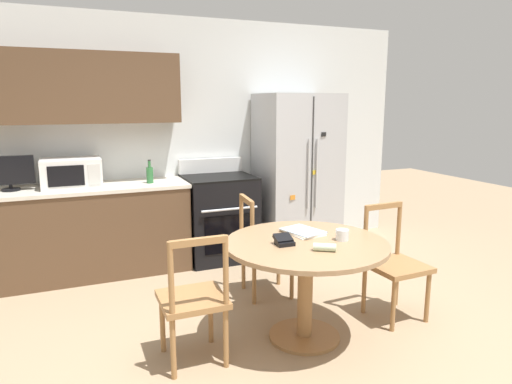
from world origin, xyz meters
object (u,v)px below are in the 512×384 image
dining_chair_far (264,248)px  wallet (284,241)px  counter_bottle (150,174)px  countertop_tv (9,172)px  dining_chair_left (193,300)px  refrigerator (297,173)px  dining_chair_right (394,265)px  oven_range (219,217)px  microwave (71,173)px  candle_glass (342,236)px

dining_chair_far → wallet: 0.91m
counter_bottle → countertop_tv: bearing=176.4°
dining_chair_left → dining_chair_far: 1.19m
refrigerator → dining_chair_right: (-0.08, -1.85, -0.46)m
refrigerator → oven_range: refrigerator is taller
refrigerator → microwave: (-2.40, 0.09, 0.14)m
countertop_tv → dining_chair_left: 2.39m
dining_chair_right → dining_chair_far: size_ratio=1.00×
oven_range → dining_chair_right: 2.06m
dining_chair_far → counter_bottle: bearing=-137.6°
refrigerator → countertop_tv: (-2.93, 0.08, 0.18)m
oven_range → counter_bottle: (-0.74, -0.03, 0.52)m
oven_range → counter_bottle: size_ratio=4.55×
counter_bottle → dining_chair_far: 1.44m
microwave → counter_bottle: size_ratio=2.30×
microwave → dining_chair_left: 2.17m
dining_chair_far → dining_chair_right: bearing=50.7°
countertop_tv → dining_chair_far: bearing=-29.1°
refrigerator → microwave: size_ratio=3.30×
counter_bottle → wallet: bearing=-72.8°
counter_bottle → candle_glass: 2.21m
microwave → dining_chair_far: microwave is taller
oven_range → microwave: 1.57m
counter_bottle → dining_chair_right: counter_bottle is taller
oven_range → dining_chair_far: size_ratio=1.20×
candle_glass → wallet: size_ratio=0.71×
dining_chair_left → candle_glass: 1.13m
dining_chair_left → dining_chair_right: bearing=1.6°
microwave → dining_chair_right: (2.32, -1.94, -0.60)m
countertop_tv → dining_chair_left: (1.19, -1.96, -0.64)m
microwave → dining_chair_right: 3.08m
refrigerator → microwave: 2.40m
refrigerator → candle_glass: (-0.65, -1.95, -0.13)m
refrigerator → dining_chair_right: bearing=-92.6°
countertop_tv → oven_range: bearing=-1.4°
oven_range → wallet: (-0.15, -1.92, 0.29)m
candle_glass → dining_chair_left: bearing=176.3°
oven_range → dining_chair_far: oven_range is taller
counter_bottle → dining_chair_right: bearing=-49.4°
dining_chair_right → wallet: (-1.00, -0.04, 0.33)m
refrigerator → wallet: bearing=-119.9°
microwave → dining_chair_left: (0.66, -1.98, -0.60)m
oven_range → wallet: size_ratio=8.27×
countertop_tv → dining_chair_left: size_ratio=0.47×
oven_range → dining_chair_left: (-0.80, -1.92, -0.03)m
microwave → candle_glass: 2.70m
oven_range → countertop_tv: bearing=178.6°
oven_range → dining_chair_right: oven_range is taller
counter_bottle → dining_chair_far: bearing=-53.2°
refrigerator → countertop_tv: refrigerator is taller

